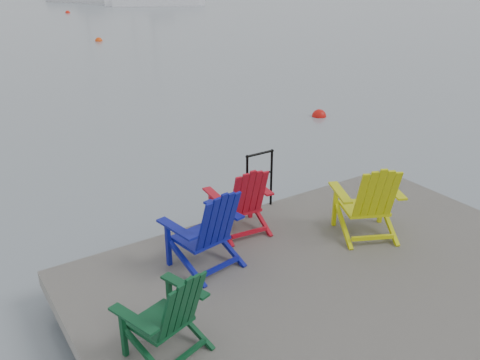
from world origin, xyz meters
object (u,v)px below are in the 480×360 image
chair_green (169,312)px  buoy_d (68,13)px  chair_red (242,199)px  chair_blue (207,228)px  chair_yellow (369,200)px  buoy_c (99,41)px  sailboat_far (157,1)px  buoy_a (319,116)px  handrail (259,175)px

chair_green → buoy_d: chair_green is taller
chair_green → chair_red: 2.46m
chair_blue → buoy_d: (9.00, 38.52, -1.04)m
chair_green → chair_blue: (1.05, 1.11, 0.06)m
chair_yellow → buoy_c: bearing=105.2°
sailboat_far → buoy_a: size_ratio=27.77×
chair_red → buoy_a: chair_red is taller
chair_blue → chair_red: bearing=21.5°
chair_blue → buoy_d: size_ratio=2.83×
chair_yellow → buoy_d: (6.82, 39.05, -1.05)m
sailboat_far → handrail: bearing=-175.5°
handrail → chair_yellow: bearing=-63.8°
chair_green → sailboat_far: size_ratio=0.09×
handrail → sailboat_far: 43.51m
chair_red → buoy_c: 22.52m
buoy_a → buoy_c: bearing=91.7°
chair_blue → buoy_d: bearing=67.2°
handrail → sailboat_far: sailboat_far is taller
chair_blue → chair_red: chair_blue is taller
buoy_a → chair_blue: bearing=-140.4°
sailboat_far → chair_red: bearing=-176.0°
chair_green → buoy_d: 40.90m
handrail → sailboat_far: (16.54, 40.24, -0.69)m
chair_blue → buoy_a: (6.61, 5.47, -1.04)m
chair_red → chair_yellow: 1.70m
handrail → chair_blue: bearing=-146.0°
chair_yellow → buoy_a: bearing=78.5°
handrail → buoy_d: 38.32m
chair_yellow → sailboat_far: 44.63m
chair_red → sailboat_far: size_ratio=0.09×
buoy_a → buoy_c: 16.90m
sailboat_far → buoy_d: (-8.99, -2.69, -0.36)m
chair_green → chair_red: (1.86, 1.61, 0.02)m
chair_red → buoy_a: bearing=46.1°
chair_red → sailboat_far: bearing=72.6°
buoy_a → chair_green: bearing=-139.3°
chair_green → chair_blue: size_ratio=0.89×
chair_green → chair_red: chair_red is taller
chair_blue → buoy_a: chair_blue is taller
chair_blue → buoy_c: chair_blue is taller
chair_blue → buoy_a: 8.64m
handrail → sailboat_far: size_ratio=0.08×
buoy_a → handrail: bearing=-139.0°
chair_green → buoy_c: bearing=55.2°
buoy_a → buoy_d: (2.39, 33.05, 0.00)m
chair_green → chair_red: size_ratio=0.95×
buoy_c → chair_blue: bearing=-105.2°
buoy_a → chair_red: bearing=-139.3°
chair_red → buoy_d: (8.18, 38.03, -1.00)m
handrail → buoy_a: bearing=41.0°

